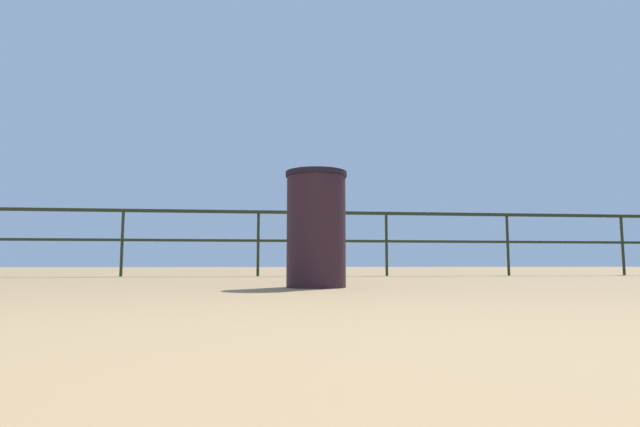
% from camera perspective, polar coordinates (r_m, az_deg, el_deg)
% --- Properties ---
extents(ground_plane, '(60.00, 60.00, 0.00)m').
position_cam_1_polar(ground_plane, '(0.68, -17.09, -21.58)').
color(ground_plane, '#92734C').
extents(pier_railing, '(24.51, 0.05, 1.02)m').
position_cam_1_polar(pier_railing, '(7.73, -7.15, -1.59)').
color(pier_railing, black).
rests_on(pier_railing, ground_plane).
extents(trash_bin, '(0.50, 0.50, 0.93)m').
position_cam_1_polar(trash_bin, '(3.98, -0.45, -1.80)').
color(trash_bin, black).
rests_on(trash_bin, ground_plane).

